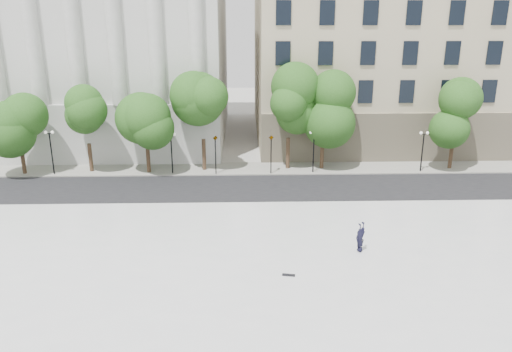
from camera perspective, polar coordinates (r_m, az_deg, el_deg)
The scene contains 12 objects.
ground at distance 25.92m, azimuth -1.81°, elevation -15.13°, with size 160.00×160.00×0.00m, color #ABA8A1.
plaza at distance 28.37m, azimuth -1.79°, elevation -11.43°, with size 44.00×22.00×0.45m, color silver.
street at distance 42.16m, azimuth -1.74°, elevation -1.63°, with size 60.00×8.00×0.02m, color black.
far_sidewalk at distance 47.84m, azimuth -1.73°, elevation 0.84°, with size 60.00×4.00×0.12m, color gray.
building_west at distance 62.71m, azimuth -18.20°, elevation 15.97°, with size 31.50×27.65×25.60m.
building_east at distance 63.85m, azimuth 17.07°, elevation 14.52°, with size 36.00×26.15×23.00m.
traffic_light_west at distance 45.31m, azimuth -4.70°, elevation 4.60°, with size 0.70×1.81×4.21m.
traffic_light_east at distance 45.31m, azimuth 1.75°, elevation 4.64°, with size 0.66×1.79×4.20m.
person_lying at distance 31.13m, azimuth 11.76°, elevation -8.02°, with size 0.68×0.45×1.87m, color black.
skateboard at distance 28.05m, azimuth 3.75°, elevation -11.22°, with size 0.71×0.18×0.07m, color black.
street_trees at distance 46.09m, azimuth -4.05°, elevation 7.12°, with size 44.08×5.19×8.19m.
lamp_posts at distance 45.74m, azimuth -1.94°, elevation 3.61°, with size 35.00×0.28×4.21m.
Camera 1 is at (0.20, -21.71, 14.16)m, focal length 35.00 mm.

